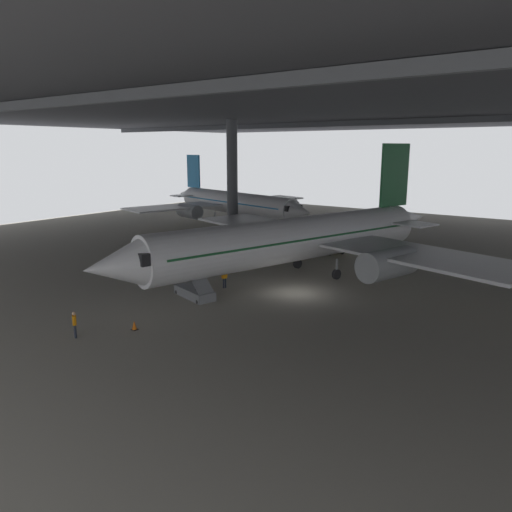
{
  "coord_description": "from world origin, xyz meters",
  "views": [
    {
      "loc": [
        19.34,
        -31.94,
        11.31
      ],
      "look_at": [
        -3.83,
        -0.27,
        2.6
      ],
      "focal_mm": 34.23,
      "sensor_mm": 36.0,
      "label": 1
    }
  ],
  "objects_px": {
    "crew_worker_by_stairs": "(224,277)",
    "airplane_distant": "(233,203)",
    "boarding_stairs": "(194,288)",
    "baggage_tug": "(333,249)",
    "crew_worker_near_nose": "(75,323)",
    "traffic_cone_orange": "(134,325)",
    "airplane_main": "(299,239)"
  },
  "relations": [
    {
      "from": "boarding_stairs",
      "to": "crew_worker_by_stairs",
      "type": "bearing_deg",
      "value": 85.07
    },
    {
      "from": "crew_worker_by_stairs",
      "to": "baggage_tug",
      "type": "distance_m",
      "value": 17.27
    },
    {
      "from": "crew_worker_near_nose",
      "to": "airplane_distant",
      "type": "relative_size",
      "value": 0.05
    },
    {
      "from": "boarding_stairs",
      "to": "airplane_main",
      "type": "bearing_deg",
      "value": 70.53
    },
    {
      "from": "boarding_stairs",
      "to": "airplane_distant",
      "type": "bearing_deg",
      "value": 124.04
    },
    {
      "from": "crew_worker_by_stairs",
      "to": "airplane_distant",
      "type": "xyz_separation_m",
      "value": [
        -21.22,
        27.65,
        2.29
      ]
    },
    {
      "from": "airplane_main",
      "to": "traffic_cone_orange",
      "type": "bearing_deg",
      "value": -95.64
    },
    {
      "from": "traffic_cone_orange",
      "to": "crew_worker_by_stairs",
      "type": "bearing_deg",
      "value": 97.92
    },
    {
      "from": "crew_worker_near_nose",
      "to": "traffic_cone_orange",
      "type": "xyz_separation_m",
      "value": [
        1.88,
        2.98,
        -0.65
      ]
    },
    {
      "from": "boarding_stairs",
      "to": "crew_worker_by_stairs",
      "type": "xyz_separation_m",
      "value": [
        0.29,
        3.34,
        0.18
      ]
    },
    {
      "from": "boarding_stairs",
      "to": "crew_worker_by_stairs",
      "type": "relative_size",
      "value": 2.91
    },
    {
      "from": "crew_worker_by_stairs",
      "to": "airplane_distant",
      "type": "distance_m",
      "value": 34.93
    },
    {
      "from": "baggage_tug",
      "to": "crew_worker_near_nose",
      "type": "bearing_deg",
      "value": -92.76
    },
    {
      "from": "airplane_distant",
      "to": "baggage_tug",
      "type": "bearing_deg",
      "value": -25.01
    },
    {
      "from": "crew_worker_by_stairs",
      "to": "airplane_distant",
      "type": "relative_size",
      "value": 0.05
    },
    {
      "from": "boarding_stairs",
      "to": "baggage_tug",
      "type": "xyz_separation_m",
      "value": [
        1.4,
        20.57,
        -0.21
      ]
    },
    {
      "from": "crew_worker_by_stairs",
      "to": "baggage_tug",
      "type": "height_order",
      "value": "crew_worker_by_stairs"
    },
    {
      "from": "airplane_main",
      "to": "traffic_cone_orange",
      "type": "xyz_separation_m",
      "value": [
        -1.7,
        -17.25,
        -3.21
      ]
    },
    {
      "from": "airplane_distant",
      "to": "traffic_cone_orange",
      "type": "distance_m",
      "value": 44.69
    },
    {
      "from": "crew_worker_near_nose",
      "to": "traffic_cone_orange",
      "type": "bearing_deg",
      "value": 57.81
    },
    {
      "from": "crew_worker_near_nose",
      "to": "airplane_distant",
      "type": "height_order",
      "value": "airplane_distant"
    },
    {
      "from": "airplane_main",
      "to": "crew_worker_by_stairs",
      "type": "xyz_separation_m",
      "value": [
        -3.2,
        -6.52,
        -2.58
      ]
    },
    {
      "from": "crew_worker_by_stairs",
      "to": "airplane_distant",
      "type": "height_order",
      "value": "airplane_distant"
    },
    {
      "from": "boarding_stairs",
      "to": "traffic_cone_orange",
      "type": "relative_size",
      "value": 7.87
    },
    {
      "from": "crew_worker_by_stairs",
      "to": "traffic_cone_orange",
      "type": "height_order",
      "value": "crew_worker_by_stairs"
    },
    {
      "from": "crew_worker_near_nose",
      "to": "traffic_cone_orange",
      "type": "height_order",
      "value": "crew_worker_near_nose"
    },
    {
      "from": "boarding_stairs",
      "to": "crew_worker_near_nose",
      "type": "height_order",
      "value": "boarding_stairs"
    },
    {
      "from": "crew_worker_by_stairs",
      "to": "traffic_cone_orange",
      "type": "xyz_separation_m",
      "value": [
        1.49,
        -10.73,
        -0.63
      ]
    },
    {
      "from": "airplane_main",
      "to": "airplane_distant",
      "type": "height_order",
      "value": "airplane_main"
    },
    {
      "from": "boarding_stairs",
      "to": "traffic_cone_orange",
      "type": "height_order",
      "value": "boarding_stairs"
    },
    {
      "from": "crew_worker_near_nose",
      "to": "airplane_distant",
      "type": "distance_m",
      "value": 46.37
    },
    {
      "from": "crew_worker_near_nose",
      "to": "crew_worker_by_stairs",
      "type": "xyz_separation_m",
      "value": [
        0.38,
        13.72,
        -0.02
      ]
    }
  ]
}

